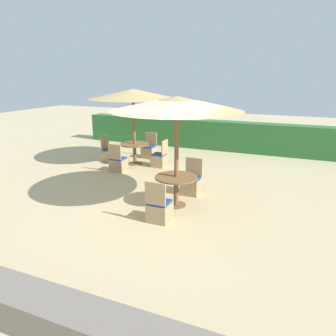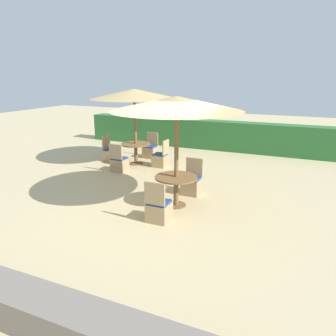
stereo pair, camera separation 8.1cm
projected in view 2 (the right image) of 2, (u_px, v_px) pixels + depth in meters
ground_plane at (157, 212)px, 7.51m from camera, size 40.00×40.00×0.00m
hedge_row at (230, 136)px, 13.41m from camera, size 13.00×0.70×1.19m
stone_border at (28, 307)px, 4.14m from camera, size 10.00×0.56×0.46m
parasol_back_left at (134, 94)px, 10.86m from camera, size 2.95×2.95×2.58m
round_table_back_left at (136, 148)px, 11.37m from camera, size 1.02×1.02×0.73m
patio_chair_back_left_north at (150, 151)px, 12.34m from camera, size 0.46×0.46×0.93m
patio_chair_back_left_south at (119, 163)px, 10.60m from camera, size 0.46×0.46×0.93m
patio_chair_back_left_east at (161, 159)px, 11.13m from camera, size 0.46×0.46×0.93m
patio_chair_back_left_west at (111, 154)px, 11.86m from camera, size 0.46×0.46×0.93m
parasol_center at (177, 104)px, 7.22m from camera, size 2.99×2.99×2.59m
round_table_center at (176, 183)px, 7.73m from camera, size 1.01×1.01×0.73m
patio_chair_center_south at (159, 210)px, 7.00m from camera, size 0.46×0.46×0.93m
patio_chair_center_north at (192, 184)px, 8.61m from camera, size 0.46×0.46×0.93m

